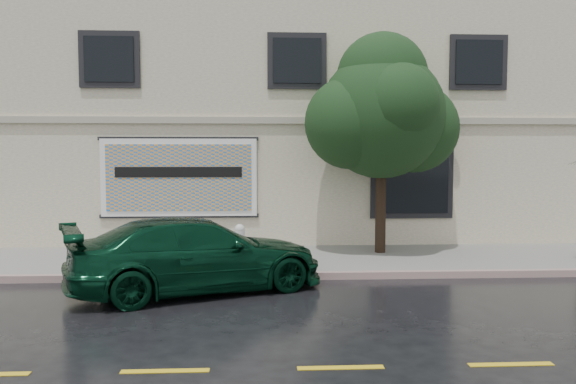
{
  "coord_description": "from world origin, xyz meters",
  "views": [
    {
      "loc": [
        -1.01,
        -10.37,
        2.72
      ],
      "look_at": [
        -0.38,
        2.2,
        1.84
      ],
      "focal_mm": 35.0,
      "sensor_mm": 36.0,
      "label": 1
    }
  ],
  "objects": [
    {
      "name": "ground",
      "position": [
        0.0,
        0.0,
        0.0
      ],
      "size": [
        90.0,
        90.0,
        0.0
      ],
      "primitive_type": "plane",
      "color": "black",
      "rests_on": "ground"
    },
    {
      "name": "sidewalk",
      "position": [
        0.0,
        3.25,
        0.07
      ],
      "size": [
        20.0,
        3.5,
        0.15
      ],
      "primitive_type": "cube",
      "color": "gray",
      "rests_on": "ground"
    },
    {
      "name": "curb",
      "position": [
        0.0,
        1.5,
        0.07
      ],
      "size": [
        20.0,
        0.18,
        0.16
      ],
      "primitive_type": "cube",
      "color": "gray",
      "rests_on": "ground"
    },
    {
      "name": "road_marking",
      "position": [
        0.0,
        -3.5,
        0.01
      ],
      "size": [
        19.0,
        0.12,
        0.01
      ],
      "primitive_type": "cube",
      "color": "gold",
      "rests_on": "ground"
    },
    {
      "name": "building",
      "position": [
        0.0,
        9.0,
        3.5
      ],
      "size": [
        20.0,
        8.12,
        7.0
      ],
      "color": "beige",
      "rests_on": "ground"
    },
    {
      "name": "billboard",
      "position": [
        -3.2,
        4.92,
        2.05
      ],
      "size": [
        4.3,
        0.16,
        2.2
      ],
      "color": "white",
      "rests_on": "ground"
    },
    {
      "name": "car",
      "position": [
        -2.24,
        0.59,
        0.72
      ],
      "size": [
        5.44,
        3.88,
        1.45
      ],
      "primitive_type": "imported",
      "rotation": [
        0.0,
        0.0,
        1.95
      ],
      "color": "black",
      "rests_on": "ground"
    },
    {
      "name": "street_tree",
      "position": [
        2.09,
        3.86,
        3.66
      ],
      "size": [
        3.22,
        3.22,
        5.13
      ],
      "color": "black",
      "rests_on": "sidewalk"
    },
    {
      "name": "fire_hydrant",
      "position": [
        -1.5,
        3.0,
        0.57
      ],
      "size": [
        0.35,
        0.33,
        0.86
      ],
      "rotation": [
        0.0,
        0.0,
        -0.06
      ],
      "color": "silver",
      "rests_on": "sidewalk"
    }
  ]
}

